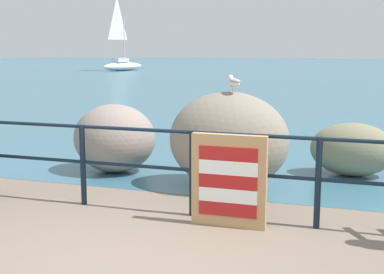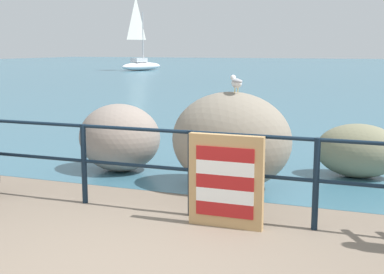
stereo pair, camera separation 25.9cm
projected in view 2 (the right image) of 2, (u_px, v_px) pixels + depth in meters
The scene contains 9 objects.
ground_plane at pixel (336, 94), 23.17m from camera, with size 120.00×120.00×0.10m, color #756656.
sea_surface at pixel (365, 69), 48.61m from camera, with size 120.00×90.00×0.01m, color #38667A.
promenade_railing at pixel (191, 163), 6.18m from camera, with size 8.76×0.07×1.02m.
folded_deckchair_stack at pixel (226, 181), 5.79m from camera, with size 0.84×0.10×1.04m.
breakwater_boulder_main at pixel (231, 141), 7.39m from camera, with size 1.71×1.25×1.37m.
breakwater_boulder_left at pixel (120, 138), 8.45m from camera, with size 1.33×1.14×1.09m.
breakwater_boulder_right at pixel (358, 151), 8.05m from camera, with size 1.29×0.80×0.83m.
seagull at pixel (236, 82), 7.15m from camera, with size 0.26×0.31×0.23m.
sailboat at pixel (141, 62), 45.14m from camera, with size 2.69×4.58×6.16m.
Camera 2 is at (2.12, -3.92, 1.97)m, focal length 49.37 mm.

